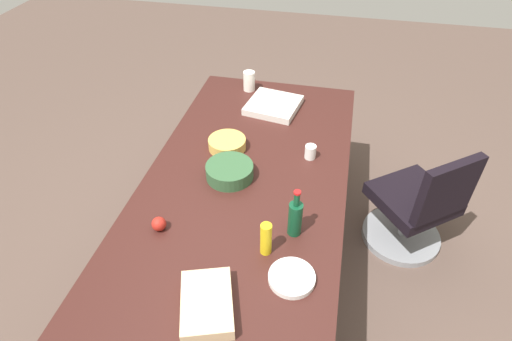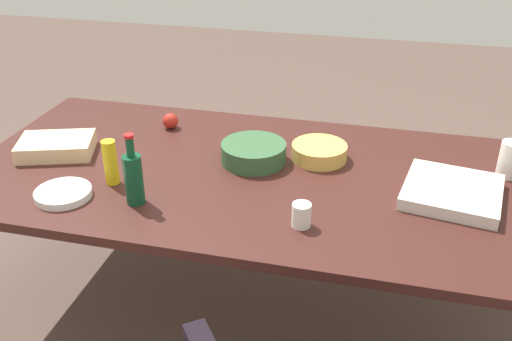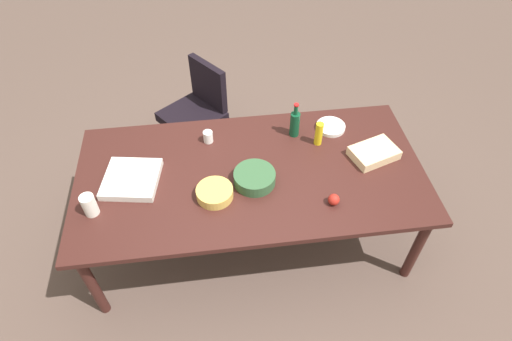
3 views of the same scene
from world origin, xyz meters
name	(u,v)px [view 3 (image 3 of 3)]	position (x,y,z in m)	size (l,w,h in m)	color
ground_plane	(251,234)	(0.00, 0.00, 0.00)	(10.00, 10.00, 0.00)	brown
conference_table	(251,178)	(0.00, 0.00, 0.69)	(2.41, 1.20, 0.75)	#3C1B17
office_chair	(197,120)	(0.38, -1.10, 0.33)	(0.67, 0.67, 0.87)	gray
sheet_cake	(374,153)	(-0.89, -0.04, 0.78)	(0.32, 0.22, 0.07)	beige
salad_bowl	(255,178)	(-0.02, 0.09, 0.79)	(0.28, 0.28, 0.09)	#325935
wine_bottle	(295,123)	(-0.37, -0.35, 0.86)	(0.09, 0.09, 0.29)	#0F4529
paper_cup	(208,137)	(0.27, -0.35, 0.79)	(0.07, 0.07, 0.09)	white
mustard_bottle	(319,134)	(-0.53, -0.23, 0.84)	(0.06, 0.06, 0.19)	yellow
chip_bowl	(215,193)	(0.26, 0.19, 0.78)	(0.24, 0.24, 0.07)	#DBB150
pizza_box	(132,179)	(0.81, -0.02, 0.77)	(0.36, 0.36, 0.05)	silver
apple_red	(334,200)	(-0.50, 0.34, 0.78)	(0.08, 0.08, 0.08)	#B0231A
mayo_jar	(89,205)	(1.04, 0.22, 0.82)	(0.09, 0.09, 0.15)	white
paper_plate_stack	(331,127)	(-0.66, -0.38, 0.76)	(0.22, 0.22, 0.03)	white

